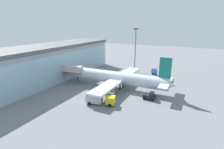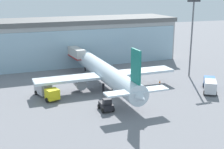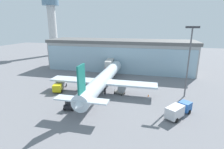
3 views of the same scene
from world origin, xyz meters
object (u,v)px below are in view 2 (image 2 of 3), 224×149
(jet_bridge, at_px, (73,51))
(safety_cone_nose, at_px, (107,95))
(safety_cone_wingtip, at_px, (160,81))
(baggage_cart, at_px, (128,84))
(apron_light_mast, at_px, (192,32))
(catering_truck, at_px, (46,90))
(fuel_truck, at_px, (210,85))
(airplane, at_px, (105,72))
(pushback_tug, at_px, (106,105))

(jet_bridge, distance_m, safety_cone_nose, 24.23)
(safety_cone_wingtip, bearing_deg, jet_bridge, 129.42)
(baggage_cart, bearing_deg, apron_light_mast, 32.61)
(jet_bridge, relative_size, catering_truck, 1.72)
(apron_light_mast, xyz_separation_m, fuel_truck, (-2.64, -11.54, -9.25))
(apron_light_mast, height_order, safety_cone_nose, apron_light_mast)
(apron_light_mast, xyz_separation_m, baggage_cart, (-16.95, -2.78, -10.21))
(baggage_cart, xyz_separation_m, safety_cone_nose, (-6.44, -4.60, -0.23))
(apron_light_mast, distance_m, baggage_cart, 19.98)
(airplane, xyz_separation_m, safety_cone_nose, (-1.44, -5.55, -3.12))
(jet_bridge, xyz_separation_m, baggage_cart, (7.78, -19.19, -4.15))
(airplane, relative_size, safety_cone_wingtip, 68.36)
(fuel_truck, bearing_deg, pushback_tug, 130.03)
(jet_bridge, bearing_deg, safety_cone_wingtip, -146.57)
(apron_light_mast, height_order, safety_cone_wingtip, apron_light_mast)
(apron_light_mast, bearing_deg, airplane, -175.22)
(apron_light_mast, bearing_deg, safety_cone_wingtip, -164.97)
(baggage_cart, height_order, pushback_tug, pushback_tug)
(catering_truck, xyz_separation_m, pushback_tug, (8.81, -10.39, -0.49))
(apron_light_mast, xyz_separation_m, catering_truck, (-34.60, -3.67, -9.25))
(jet_bridge, relative_size, airplane, 0.35)
(airplane, distance_m, safety_cone_nose, 6.52)
(apron_light_mast, distance_m, safety_cone_nose, 26.66)
(baggage_cart, bearing_deg, safety_cone_wingtip, 25.59)
(safety_cone_nose, bearing_deg, apron_light_mast, 17.52)
(fuel_truck, xyz_separation_m, pushback_tug, (-23.15, -2.52, -0.49))
(apron_light_mast, distance_m, catering_truck, 36.00)
(apron_light_mast, relative_size, safety_cone_nose, 32.67)
(baggage_cart, bearing_deg, pushback_tug, -104.79)
(jet_bridge, distance_m, pushback_tug, 30.71)
(airplane, distance_m, catering_truck, 12.92)
(safety_cone_wingtip, bearing_deg, apron_light_mast, 15.03)
(baggage_cart, height_order, safety_cone_wingtip, baggage_cart)
(pushback_tug, bearing_deg, apron_light_mast, -61.69)
(apron_light_mast, bearing_deg, safety_cone_nose, -162.48)
(airplane, xyz_separation_m, safety_cone_wingtip, (12.75, -0.63, -3.12))
(safety_cone_nose, bearing_deg, baggage_cart, 35.54)
(catering_truck, bearing_deg, apron_light_mast, 79.86)
(safety_cone_nose, xyz_separation_m, safety_cone_wingtip, (14.19, 4.91, 0.00))
(jet_bridge, distance_m, fuel_truck, 35.76)
(apron_light_mast, bearing_deg, baggage_cart, -170.68)
(airplane, relative_size, catering_truck, 4.93)
(pushback_tug, bearing_deg, airplane, -17.71)
(airplane, xyz_separation_m, fuel_truck, (19.31, -9.70, -1.92))
(jet_bridge, distance_m, airplane, 18.50)
(fuel_truck, relative_size, baggage_cart, 2.27)
(apron_light_mast, xyz_separation_m, airplane, (-21.95, -1.84, -7.32))
(airplane, bearing_deg, catering_truck, 96.57)
(pushback_tug, bearing_deg, jet_bridge, -2.30)
(fuel_truck, relative_size, safety_cone_nose, 13.25)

